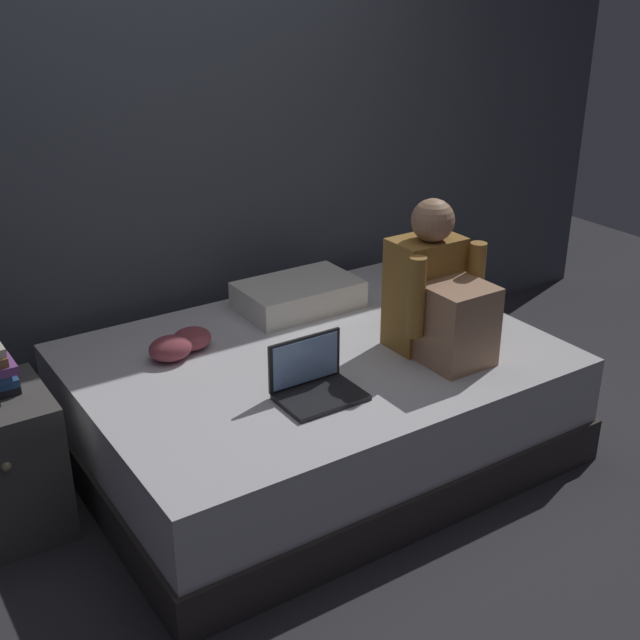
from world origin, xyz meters
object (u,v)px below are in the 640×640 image
bed (314,403)px  person_sitting (438,297)px  laptop (314,382)px  clothes_pile (180,344)px  pillow (298,295)px

bed → person_sitting: 0.72m
person_sitting → laptop: bearing=-176.4°
bed → person_sitting: (0.44, -0.27, 0.50)m
laptop → person_sitting: bearing=3.6°
person_sitting → clothes_pile: (-0.92, 0.56, -0.20)m
pillow → clothes_pile: size_ratio=1.89×
bed → person_sitting: person_sitting is taller
laptop → clothes_pile: (-0.28, 0.61, -0.01)m
laptop → pillow: laptop is taller
bed → laptop: size_ratio=6.25×
person_sitting → pillow: person_sitting is taller
bed → person_sitting: bearing=-31.6°
bed → clothes_pile: bearing=148.7°
bed → clothes_pile: 0.64m
bed → person_sitting: size_ratio=3.05×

